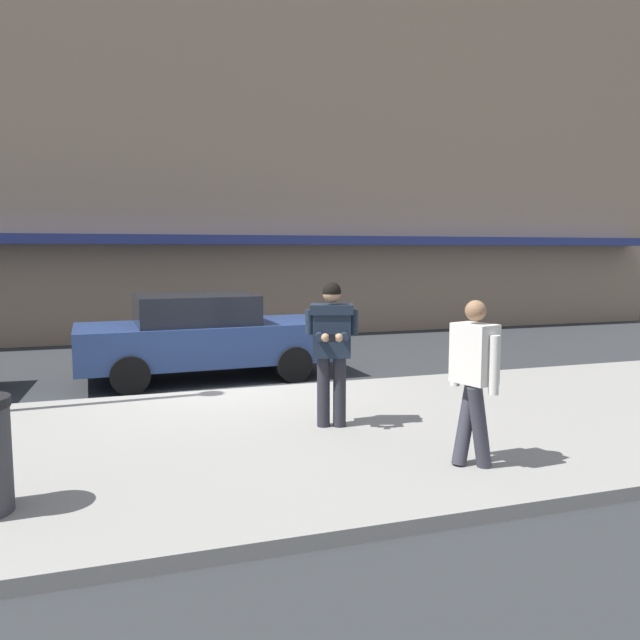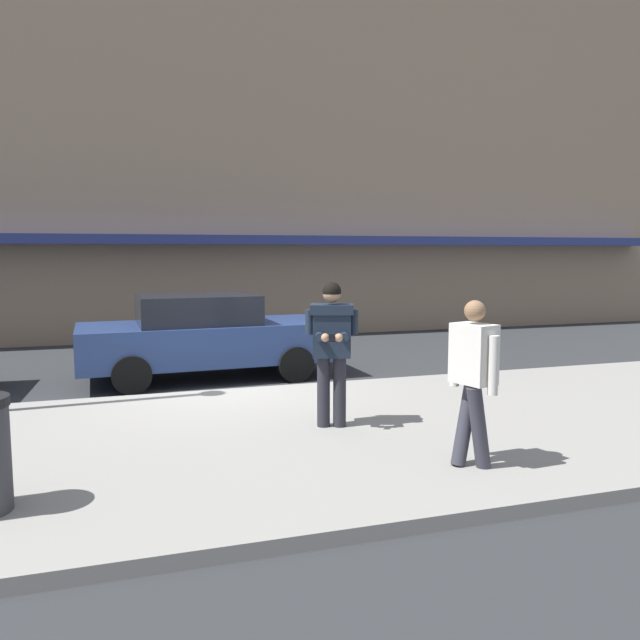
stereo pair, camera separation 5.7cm
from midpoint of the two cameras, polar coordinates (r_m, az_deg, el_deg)
ground_plane at (r=10.29m, az=-8.82°, el=-6.76°), size 80.00×80.00×0.00m
sidewalk at (r=7.84m, az=1.99°, el=-10.35°), size 32.00×5.30×0.14m
curb_paint_line at (r=10.54m, az=-3.46°, el=-6.37°), size 28.00×0.12×0.01m
storefront_facade at (r=19.11m, az=-10.42°, el=19.86°), size 28.00×4.70×13.66m
parked_sedan_mid at (r=11.50m, az=-10.72°, el=-1.41°), size 4.57×2.07×1.54m
man_texting_on_phone at (r=7.66m, az=0.85°, el=-1.68°), size 0.62×0.64×1.81m
pedestrian_in_light_coat at (r=6.44m, az=13.64°, el=-4.69°), size 0.41×0.58×1.70m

